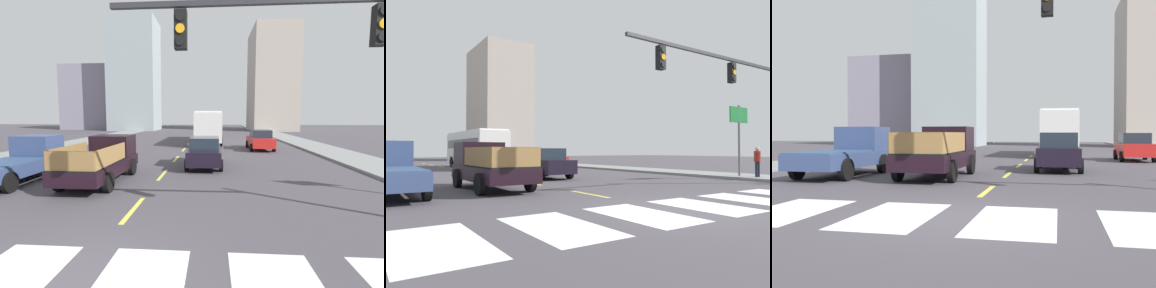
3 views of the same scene
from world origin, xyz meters
TOP-DOWN VIEW (x-y plane):
  - ground_plane at (0.00, 0.00)m, footprint 160.00×160.00m
  - sidewalk_left at (-11.84, 18.00)m, footprint 3.34×110.00m
  - crosswalk_stripe_2 at (-3.63, 0.00)m, footprint 1.60×3.01m
  - crosswalk_stripe_3 at (-1.21, 0.00)m, footprint 1.60×3.01m
  - crosswalk_stripe_4 at (1.21, 0.00)m, footprint 1.60×3.01m
  - crosswalk_stripe_5 at (3.63, 0.00)m, footprint 1.60×3.01m
  - lane_dash_0 at (0.00, 4.00)m, footprint 0.16×2.40m
  - lane_dash_1 at (0.00, 9.00)m, footprint 0.16×2.40m
  - lane_dash_2 at (0.00, 14.00)m, footprint 0.16×2.40m
  - lane_dash_3 at (0.00, 19.00)m, footprint 0.16×2.40m
  - lane_dash_4 at (0.00, 24.00)m, footprint 0.16×2.40m
  - lane_dash_5 at (0.00, 29.00)m, footprint 0.16×2.40m
  - lane_dash_6 at (0.00, 34.00)m, footprint 0.16×2.40m
  - lane_dash_7 at (0.00, 39.00)m, footprint 0.16×2.40m
  - pickup_stakebed at (-2.49, 7.81)m, footprint 2.18×5.20m
  - pickup_dark at (-6.24, 7.54)m, footprint 2.18×5.20m
  - city_bus at (2.05, 24.94)m, footprint 2.72×10.80m
  - sedan_near_right at (2.02, 11.38)m, footprint 2.02×4.40m
  - sedan_mid at (6.54, 19.51)m, footprint 2.02×4.40m
  - tower_tall_centre at (-12.79, 48.94)m, footprint 8.87×7.90m
  - block_mid_left at (13.76, 50.54)m, footprint 7.95×11.70m
  - block_mid_right at (-23.00, 52.63)m, footprint 10.72×8.20m

SIDE VIEW (x-z plane):
  - ground_plane at x=0.00m, z-range 0.00..0.00m
  - lane_dash_0 at x=0.00m, z-range 0.00..0.01m
  - lane_dash_1 at x=0.00m, z-range 0.00..0.01m
  - lane_dash_2 at x=0.00m, z-range 0.00..0.01m
  - lane_dash_3 at x=0.00m, z-range 0.00..0.01m
  - lane_dash_4 at x=0.00m, z-range 0.00..0.01m
  - lane_dash_5 at x=0.00m, z-range 0.00..0.01m
  - lane_dash_6 at x=0.00m, z-range 0.00..0.01m
  - lane_dash_7 at x=0.00m, z-range 0.00..0.01m
  - crosswalk_stripe_2 at x=-3.63m, z-range 0.00..0.01m
  - crosswalk_stripe_3 at x=-1.21m, z-range 0.00..0.01m
  - crosswalk_stripe_4 at x=1.21m, z-range 0.00..0.01m
  - crosswalk_stripe_5 at x=3.63m, z-range 0.00..0.01m
  - sidewalk_left at x=-11.84m, z-range 0.00..0.15m
  - sedan_near_right at x=2.02m, z-range 0.00..1.72m
  - sedan_mid at x=6.54m, z-range 0.00..1.72m
  - pickup_dark at x=-6.24m, z-range -0.06..1.90m
  - pickup_stakebed at x=-2.49m, z-range -0.04..1.92m
  - city_bus at x=2.05m, z-range 0.29..3.61m
  - block_mid_right at x=-23.00m, z-range 0.00..13.04m
  - block_mid_left at x=13.76m, z-range 0.00..19.19m
  - tower_tall_centre at x=-12.79m, z-range 0.00..20.98m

